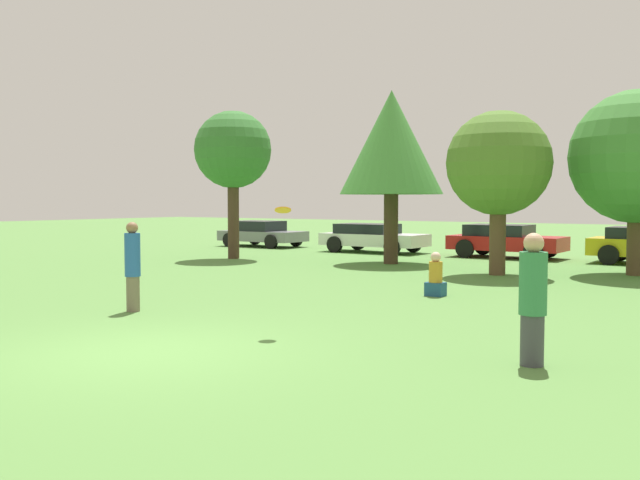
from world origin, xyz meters
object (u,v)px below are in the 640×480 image
Objects in this scene: person_catcher at (533,299)px; tree_1 at (391,143)px; frisbee at (283,210)px; tree_3 at (638,157)px; parked_car_grey at (261,233)px; person_thrower at (133,266)px; parked_car_red at (505,240)px; tree_0 at (233,151)px; bystander_sitting at (436,278)px; parked_car_white at (372,237)px; tree_2 at (499,164)px.

person_catcher is 0.29× the size of tree_1.
frisbee is 12.98m from tree_3.
parked_car_grey is (-17.63, 16.51, -0.24)m from person_catcher.
person_thrower is at bearing -86.61° from tree_1.
tree_0 is at bearing -143.71° from parked_car_red.
tree_1 is (-4.62, 6.57, 3.63)m from bystander_sitting.
tree_3 is 1.21× the size of parked_car_white.
person_thrower is at bearing -76.13° from parked_car_white.
parked_car_white is (2.72, 5.55, -3.30)m from tree_0.
person_catcher is 14.96m from tree_1.
tree_2 is at bearing -147.95° from tree_3.
person_thrower is 0.33× the size of tree_3.
parked_car_white is at bearing 104.43° from person_thrower.
parked_car_grey is (-13.84, 11.11, 0.22)m from bystander_sitting.
tree_0 is 10.62m from parked_car_red.
bystander_sitting is 8.81m from tree_1.
parked_car_white is (-3.80, 16.04, -0.25)m from person_thrower.
tree_2 is 1.17× the size of parked_car_grey.
person_catcher is 24.16m from parked_car_grey.
person_catcher is 17.60m from parked_car_red.
tree_1 reaches higher than person_thrower.
person_catcher is 4.20m from frisbee.
person_thrower is 0.30× the size of tree_1.
tree_3 reaches higher than tree_2.
tree_3 is (3.19, 12.51, 1.37)m from frisbee.
frisbee is at bearing -0.20° from person_thrower.
parked_car_white is (-10.65, 3.61, -2.71)m from tree_3.
frisbee is at bearing -82.59° from parked_car_red.
bystander_sitting is 17.75m from parked_car_grey.
tree_3 is 1.31× the size of parked_car_grey.
parked_car_red is at bearing 62.59° from tree_1.
person_thrower is at bearing -118.87° from tree_3.
tree_3 is (7.55, 0.61, -0.70)m from tree_1.
frisbee is 17.81m from parked_car_white.
tree_0 is at bearing -115.59° from parked_car_white.
tree_2 is at bearing -23.58° from parked_car_grey.
person_catcher is at bearing -0.00° from person_thrower.
tree_0 is (-10.18, 10.57, 1.96)m from frisbee.
tree_2 reaches higher than person_catcher.
tree_0 reaches higher than parked_car_grey.
person_catcher is (7.71, -0.15, -0.01)m from person_thrower.
tree_1 is 10.84m from parked_car_grey.
tree_3 is at bearing -36.91° from parked_car_red.
tree_3 reaches higher than person_thrower.
parked_car_red is (-1.99, 16.47, -1.31)m from frisbee.
bystander_sitting is (-3.79, 5.40, -0.46)m from person_catcher.
person_thrower is at bearing 178.71° from frisbee.
parked_car_grey is 11.60m from parked_car_red.
person_catcher is at bearing -68.26° from tree_2.
parked_car_red is at bearing 101.39° from bystander_sitting.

